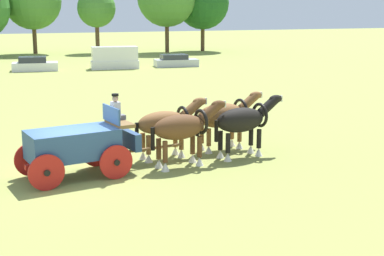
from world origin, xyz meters
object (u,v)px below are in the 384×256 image
(draft_horse_lead_near, at_px, (224,116))
(parked_vehicle_e, at_px, (115,58))
(draft_horse_rear_near, at_px, (166,124))
(parked_vehicle_f, at_px, (176,61))
(draft_horse_rear_off, at_px, (183,128))
(show_wagon, at_px, (77,144))
(draft_horse_lead_off, at_px, (243,121))
(parked_vehicle_d, at_px, (34,65))

(draft_horse_lead_near, xyz_separation_m, parked_vehicle_e, (2.81, 30.95, -0.35))
(draft_horse_rear_near, distance_m, parked_vehicle_f, 33.17)
(draft_horse_rear_off, xyz_separation_m, parked_vehicle_e, (5.14, 32.66, -0.38))
(show_wagon, bearing_deg, draft_horse_lead_off, 3.60)
(draft_horse_lead_near, distance_m, parked_vehicle_e, 31.07)
(show_wagon, height_order, draft_horse_lead_off, show_wagon)
(parked_vehicle_d, bearing_deg, parked_vehicle_e, -6.54)
(parked_vehicle_e, bearing_deg, parked_vehicle_d, 173.46)
(draft_horse_lead_near, bearing_deg, draft_horse_rear_off, -143.72)
(draft_horse_rear_near, bearing_deg, parked_vehicle_e, 80.32)
(draft_horse_lead_near, bearing_deg, parked_vehicle_e, 84.82)
(draft_horse_rear_off, bearing_deg, parked_vehicle_f, 71.26)
(draft_horse_lead_off, height_order, parked_vehicle_e, draft_horse_lead_off)
(draft_horse_rear_off, height_order, draft_horse_lead_near, draft_horse_rear_off)
(parked_vehicle_d, bearing_deg, draft_horse_lead_off, -82.20)
(draft_horse_rear_off, bearing_deg, parked_vehicle_e, 81.05)
(draft_horse_rear_near, distance_m, draft_horse_lead_off, 2.90)
(draft_horse_lead_near, distance_m, parked_vehicle_d, 32.06)
(draft_horse_rear_near, bearing_deg, draft_horse_rear_off, -80.68)
(draft_horse_rear_off, relative_size, parked_vehicle_f, 0.70)
(show_wagon, xyz_separation_m, parked_vehicle_f, (14.71, 32.44, -0.61))
(draft_horse_rear_off, height_order, draft_horse_lead_off, draft_horse_rear_off)
(draft_horse_lead_off, bearing_deg, parked_vehicle_f, 75.21)
(show_wagon, height_order, parked_vehicle_d, show_wagon)
(draft_horse_lead_near, height_order, parked_vehicle_d, draft_horse_lead_near)
(draft_horse_lead_off, bearing_deg, draft_horse_rear_near, 162.94)
(draft_horse_rear_off, distance_m, parked_vehicle_e, 33.06)
(parked_vehicle_e, bearing_deg, draft_horse_lead_off, -94.58)
(draft_horse_lead_off, xyz_separation_m, parked_vehicle_d, (-4.52, 33.04, -0.82))
(parked_vehicle_d, height_order, parked_vehicle_f, parked_vehicle_d)
(draft_horse_rear_near, relative_size, parked_vehicle_e, 0.67)
(parked_vehicle_d, xyz_separation_m, parked_vehicle_f, (12.99, -0.99, -0.04))
(draft_horse_lead_near, bearing_deg, draft_horse_rear_near, -170.39)
(draft_horse_lead_near, relative_size, draft_horse_lead_off, 1.01)
(draft_horse_rear_off, bearing_deg, draft_horse_rear_near, 99.32)
(draft_horse_rear_near, xyz_separation_m, draft_horse_lead_off, (2.77, -0.85, 0.06))
(parked_vehicle_e, height_order, parked_vehicle_f, parked_vehicle_e)
(parked_vehicle_f, bearing_deg, draft_horse_lead_off, -104.79)
(draft_horse_rear_off, xyz_separation_m, draft_horse_lead_off, (2.56, 0.43, -0.00))
(draft_horse_lead_near, bearing_deg, parked_vehicle_d, 97.71)
(parked_vehicle_d, height_order, parked_vehicle_e, parked_vehicle_e)
(show_wagon, xyz_separation_m, draft_horse_rear_off, (3.69, -0.04, 0.26))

